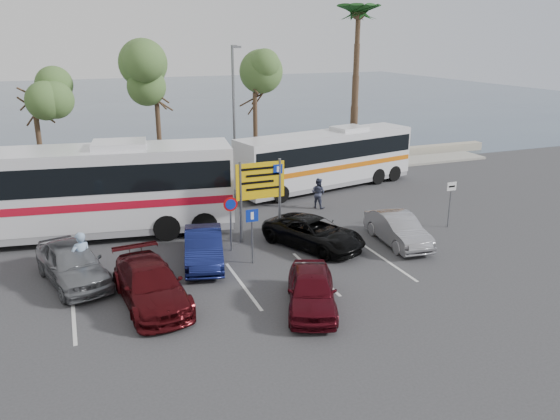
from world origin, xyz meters
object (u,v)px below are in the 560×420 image
object	(u,v)px
coach_bus_left	(75,194)
suv_black	(314,233)
car_maroon	(151,285)
car_silver_a	(72,263)
car_red	(312,290)
car_blue	(204,247)
pedestrian_far	(318,193)
direction_sign	(260,187)
pedestrian_near	(82,258)
street_lamp_right	(234,107)
car_silver_b	(398,229)
coach_bus_right	(326,161)

from	to	relation	value
coach_bus_left	suv_black	xyz separation A→B (m)	(9.30, -5.00, -1.34)
coach_bus_left	car_maroon	world-z (taller)	coach_bus_left
car_silver_a	car_red	world-z (taller)	car_silver_a
car_silver_a	suv_black	distance (m)	9.69
car_blue	car_red	size ratio (longest dim) A/B	1.06
car_silver_a	pedestrian_far	bearing A→B (deg)	7.37
direction_sign	pedestrian_near	distance (m)	7.93
car_blue	pedestrian_far	bearing A→B (deg)	46.92
car_maroon	pedestrian_near	distance (m)	3.23
street_lamp_right	direction_sign	xyz separation A→B (m)	(-2.00, -10.32, -2.17)
coach_bus_left	car_maroon	xyz separation A→B (m)	(2.02, -7.71, -1.29)
coach_bus_left	suv_black	bearing A→B (deg)	-28.26
car_blue	pedestrian_near	world-z (taller)	pedestrian_near
coach_bus_left	car_silver_a	distance (m)	5.16
suv_black	pedestrian_near	xyz separation A→B (m)	(-9.35, -0.24, 0.35)
street_lamp_right	car_silver_b	xyz separation A→B (m)	(3.36, -12.99, -3.94)
coach_bus_left	pedestrian_near	world-z (taller)	coach_bus_left
direction_sign	suv_black	distance (m)	3.05
car_blue	coach_bus_right	bearing A→B (deg)	54.42
coach_bus_left	car_maroon	size ratio (longest dim) A/B	2.94
coach_bus_right	suv_black	size ratio (longest dim) A/B	2.50
street_lamp_right	car_blue	bearing A→B (deg)	-112.59
car_red	pedestrian_far	bearing A→B (deg)	85.84
coach_bus_right	pedestrian_far	bearing A→B (deg)	-121.73
coach_bus_left	pedestrian_near	xyz separation A→B (m)	(-0.05, -5.24, -0.98)
street_lamp_right	car_red	world-z (taller)	street_lamp_right
street_lamp_right	coach_bus_left	bearing A→B (deg)	-143.54
car_maroon	suv_black	distance (m)	7.77
street_lamp_right	direction_sign	world-z (taller)	street_lamp_right
car_blue	pedestrian_far	world-z (taller)	pedestrian_far
car_silver_b	car_red	bearing A→B (deg)	-141.03
car_maroon	pedestrian_near	size ratio (longest dim) A/B	2.39
car_red	pedestrian_near	distance (m)	8.42
car_red	pedestrian_far	size ratio (longest dim) A/B	2.43
car_red	direction_sign	bearing A→B (deg)	107.06
car_silver_a	coach_bus_right	bearing A→B (deg)	15.63
car_silver_b	pedestrian_near	world-z (taller)	pedestrian_near
car_maroon	car_silver_a	bearing A→B (deg)	126.38
coach_bus_right	car_silver_a	xyz separation A→B (m)	(-14.38, -8.46, -0.86)
coach_bus_left	car_silver_b	bearing A→B (deg)	-24.90
direction_sign	pedestrian_far	xyz separation A→B (m)	(4.35, 3.30, -1.62)
car_silver_b	pedestrian_far	xyz separation A→B (m)	(-1.00, 5.97, 0.14)
direction_sign	coach_bus_left	world-z (taller)	coach_bus_left
suv_black	pedestrian_near	bearing A→B (deg)	156.15
suv_black	car_maroon	bearing A→B (deg)	175.03
street_lamp_right	suv_black	size ratio (longest dim) A/B	1.73
suv_black	pedestrian_far	xyz separation A→B (m)	(2.56, 5.00, 0.16)
direction_sign	car_blue	distance (m)	3.87
car_maroon	car_red	size ratio (longest dim) A/B	1.22
car_blue	pedestrian_near	xyz separation A→B (m)	(-4.55, -0.24, 0.31)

